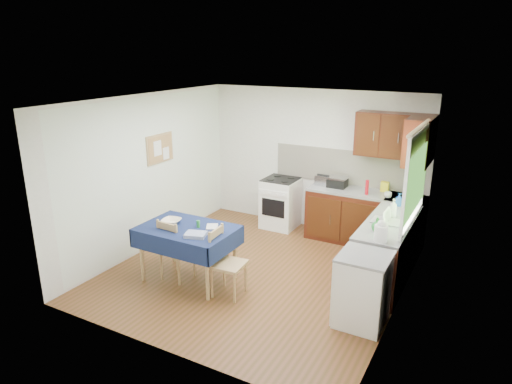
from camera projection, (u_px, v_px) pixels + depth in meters
The scene contains 33 objects.
floor at pixel (258, 272), 6.73m from camera, with size 4.20×4.20×0.00m, color #533616.
ceiling at pixel (258, 100), 5.98m from camera, with size 4.00×4.20×0.02m, color white.
wall_back at pixel (314, 160), 8.11m from camera, with size 4.00×0.02×2.50m, color white.
wall_front at pixel (159, 246), 4.59m from camera, with size 4.00×0.02×2.50m, color white.
wall_left at pixel (148, 173), 7.27m from camera, with size 0.02×4.20×2.50m, color white.
wall_right at pixel (405, 215), 5.44m from camera, with size 0.02×4.20×2.50m, color white.
base_cabinets at pixel (374, 233), 7.03m from camera, with size 1.90×2.30×0.86m.
worktop_back at pixel (366, 193), 7.49m from camera, with size 1.90×0.60×0.04m, color gray.
worktop_right at pixel (390, 222), 6.23m from camera, with size 0.60×1.70×0.04m, color gray.
worktop_corner at pixel (407, 199), 7.20m from camera, with size 0.60×0.60×0.04m, color gray.
splashback at pixel (349, 168), 7.82m from camera, with size 2.70×0.02×0.60m, color white.
upper_cabinets at pixel (401, 137), 6.98m from camera, with size 1.20×0.85×0.70m.
stove at pixel (280, 203), 8.32m from camera, with size 0.60×0.61×0.92m.
window at pixel (417, 169), 5.92m from camera, with size 0.04×1.48×1.26m.
fridge at pixel (363, 290), 5.36m from camera, with size 0.58×0.60×0.89m.
corkboard at pixel (160, 149), 7.40m from camera, with size 0.04×0.62×0.47m.
dining_table at pixel (187, 234), 6.32m from camera, with size 1.31×0.88×0.79m.
chair_far at pixel (175, 248), 6.38m from camera, with size 0.43×0.43×0.91m.
chair_near at pixel (225, 260), 5.99m from camera, with size 0.44×0.44×0.93m.
toaster at pixel (323, 180), 7.81m from camera, with size 0.26×0.16×0.20m.
sandwich_press at pixel (337, 182), 7.73m from camera, with size 0.31×0.27×0.18m.
sauce_bottle at pixel (367, 187), 7.32m from camera, with size 0.05×0.05×0.24m, color red.
yellow_packet at pixel (385, 187), 7.48m from camera, with size 0.12×0.08×0.17m, color yellow.
dish_rack at pixel (387, 221), 6.18m from camera, with size 0.39×0.30×0.18m.
kettle at pixel (381, 232), 5.54m from camera, with size 0.16×0.16×0.28m.
cup at pixel (388, 195), 7.18m from camera, with size 0.12×0.12×0.09m, color silver.
soap_bottle_a at pixel (393, 208), 6.32m from camera, with size 0.10×0.10×0.27m, color white.
soap_bottle_b at pixel (399, 200), 6.80m from camera, with size 0.09×0.09×0.19m, color blue.
soap_bottle_c at pixel (377, 225), 5.84m from camera, with size 0.15×0.15×0.19m, color #238230.
plate_bowl at pixel (171, 221), 6.42m from camera, with size 0.26×0.26×0.06m, color #EFE0C4.
book at pixel (206, 227), 6.29m from camera, with size 0.16×0.21×0.02m, color white.
spice_jar at pixel (198, 224), 6.28m from camera, with size 0.05×0.05×0.10m, color #227F31.
tea_towel at pixel (196, 235), 5.98m from camera, with size 0.27×0.21×0.05m, color navy.
Camera 1 is at (2.88, -5.34, 3.15)m, focal length 32.00 mm.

